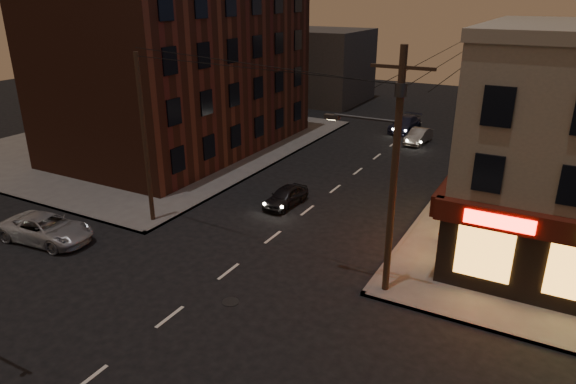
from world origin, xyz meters
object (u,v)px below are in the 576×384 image
Objects in this scene: suv_cross at (47,229)px; sedan_far at (405,124)px; sedan_near at (286,196)px; sedan_mid at (418,136)px; fire_hydrant at (441,234)px.

sedan_far is (9.43, 30.52, -0.01)m from suv_cross.
sedan_mid is at bearing 83.18° from sedan_near.
fire_hydrant is at bearing -64.80° from sedan_far.
sedan_near is 0.93× the size of sedan_mid.
suv_cross is 19.96m from fire_hydrant.
sedan_near is at bearing -96.06° from sedan_mid.
sedan_near is 17.47m from sedan_mid.
sedan_mid is 18.77m from fire_hydrant.
suv_cross is at bearing -103.17° from sedan_far.
sedan_near is at bearing -45.69° from suv_cross.
sedan_far is 22.75m from fire_hydrant.
suv_cross is 1.42× the size of sedan_near.
sedan_mid is at bearing -53.75° from sedan_far.
sedan_mid is at bearing 108.81° from fire_hydrant.
sedan_far is at bearing 90.90° from sedan_near.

